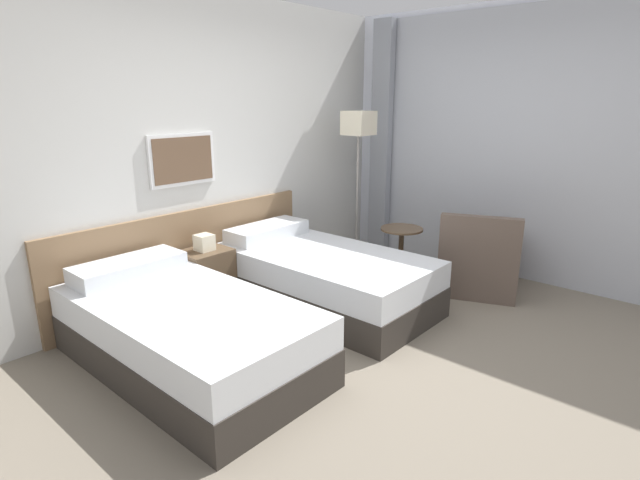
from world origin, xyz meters
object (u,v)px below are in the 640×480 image
Objects in this scene: floor_lamp at (359,133)px; armchair at (479,263)px; nightstand at (207,277)px; side_table at (401,246)px; bed_near_door at (186,332)px; bed_near_window at (322,277)px.

floor_lamp reaches higher than armchair.
nightstand is 1.14× the size of side_table.
side_table is (1.59, -1.00, 0.13)m from nightstand.
side_table is 0.76m from armchair.
armchair is (2.00, -1.62, -0.01)m from nightstand.
nightstand is 1.88m from side_table.
side_table is (2.30, -0.26, 0.15)m from bed_near_door.
nightstand is 2.58m from armchair.
side_table is at bearing -112.03° from floor_lamp.
bed_near_window is 1.91× the size of armchair.
floor_lamp is at bearing 23.86° from bed_near_window.
side_table is at bearing 11.90° from armchair.
armchair is at bearing -56.53° from side_table.
bed_near_door is at bearing -168.65° from floor_lamp.
nightstand is at bearing 45.73° from bed_near_door.
bed_near_door is 2.86m from armchair.
floor_lamp is (1.19, 0.53, 1.18)m from bed_near_window.
floor_lamp reaches higher than side_table.
armchair is at bearing -18.08° from bed_near_door.
bed_near_door is 1.03m from nightstand.
armchair reaches higher than bed_near_door.
bed_near_window is at bearing 163.22° from side_table.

